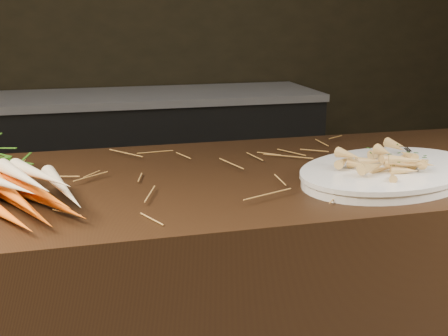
% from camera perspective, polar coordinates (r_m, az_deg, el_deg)
% --- Properties ---
extents(back_counter, '(1.82, 0.62, 0.84)m').
position_cam_1_polar(back_counter, '(3.27, -6.69, 0.31)').
color(back_counter, black).
rests_on(back_counter, ground).
extents(straw_bedding, '(1.40, 0.60, 0.02)m').
position_cam_1_polar(straw_bedding, '(1.30, -9.00, -0.95)').
color(straw_bedding, '#A57236').
rests_on(straw_bedding, main_counter).
extents(root_veg_bunch, '(0.36, 0.53, 0.10)m').
position_cam_1_polar(root_veg_bunch, '(1.26, -21.81, -0.69)').
color(root_veg_bunch, '#E85900').
rests_on(root_veg_bunch, main_counter).
extents(serving_platter, '(0.56, 0.47, 0.03)m').
position_cam_1_polar(serving_platter, '(1.36, 16.36, -0.57)').
color(serving_platter, white).
rests_on(serving_platter, main_counter).
extents(roasted_veg_heap, '(0.28, 0.25, 0.05)m').
position_cam_1_polar(roasted_veg_heap, '(1.35, 16.48, 1.02)').
color(roasted_veg_heap, '#C2874A').
rests_on(roasted_veg_heap, serving_platter).
extents(serving_fork, '(0.07, 0.18, 0.00)m').
position_cam_1_polar(serving_fork, '(1.48, 21.00, 0.91)').
color(serving_fork, silver).
rests_on(serving_fork, serving_platter).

